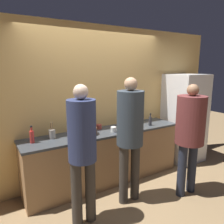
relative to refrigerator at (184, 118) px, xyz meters
name	(u,v)px	position (x,y,z in m)	size (l,w,h in m)	color
ground_plane	(116,189)	(-1.83, -0.27, -0.89)	(14.00, 14.00, 0.00)	#8C704C
wall_back	(97,104)	(-1.83, 0.36, 0.41)	(5.20, 0.06, 2.60)	#E0B266
counter	(106,156)	(-1.83, 0.07, -0.44)	(2.73, 0.61, 0.89)	#9E754C
refrigerator	(184,118)	(0.00, 0.00, 0.00)	(0.71, 0.71, 1.78)	white
person_left	(82,145)	(-2.58, -0.69, 0.14)	(0.34, 0.34, 1.74)	#38332D
person_center	(130,129)	(-1.82, -0.61, 0.19)	(0.37, 0.37, 1.79)	#38332D
person_right	(190,128)	(-0.97, -0.92, 0.15)	(0.42, 0.42, 1.69)	#232838
fruit_bowl	(88,131)	(-2.16, 0.04, 0.06)	(0.29, 0.29, 0.15)	brown
utensil_crock	(52,134)	(-2.70, 0.13, 0.07)	(0.10, 0.10, 0.25)	#ADA393
bottle_dark	(150,121)	(-0.98, -0.07, 0.09)	(0.06, 0.06, 0.22)	#333338
bottle_amber	(124,120)	(-1.35, 0.23, 0.08)	(0.06, 0.06, 0.19)	brown
bottle_red	(32,136)	(-2.99, 0.09, 0.10)	(0.06, 0.06, 0.25)	red
cup_red	(99,127)	(-1.87, 0.22, 0.04)	(0.09, 0.09, 0.08)	#A33D33
cup_white	(113,129)	(-1.75, -0.06, 0.04)	(0.09, 0.09, 0.08)	white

